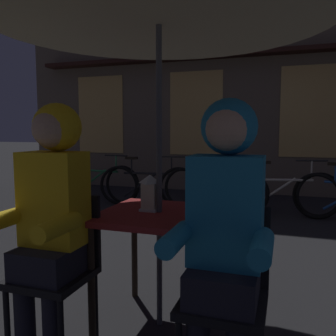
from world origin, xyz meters
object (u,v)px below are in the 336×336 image
(person_left_hooded, at_px, (51,203))
(person_right_hooded, at_px, (225,217))
(chair_left, at_px, (60,262))
(bicycle_fourth, at_px, (282,194))
(bicycle_second, at_px, (148,185))
(bicycle_third, at_px, (213,190))
(chair_right, at_px, (226,285))
(bicycle_nearest, at_px, (97,182))
(lantern, at_px, (150,192))
(cafe_table, at_px, (159,228))

(person_left_hooded, relative_size, person_right_hooded, 1.00)
(chair_left, height_order, bicycle_fourth, chair_left)
(chair_left, bearing_deg, person_right_hooded, -3.39)
(bicycle_second, xyz_separation_m, bicycle_third, (1.11, -0.11, 0.00))
(bicycle_second, bearing_deg, chair_right, -63.15)
(chair_right, bearing_deg, bicycle_second, 116.85)
(chair_left, xyz_separation_m, person_left_hooded, (-0.00, -0.06, 0.36))
(chair_left, height_order, person_left_hooded, person_left_hooded)
(bicycle_second, bearing_deg, bicycle_fourth, -3.14)
(chair_left, xyz_separation_m, bicycle_third, (0.18, 3.61, -0.14))
(chair_left, xyz_separation_m, person_right_hooded, (0.96, -0.06, 0.36))
(chair_left, xyz_separation_m, bicycle_nearest, (-1.92, 3.80, -0.14))
(chair_left, distance_m, chair_right, 0.96)
(bicycle_third, relative_size, bicycle_fourth, 1.01)
(chair_left, relative_size, person_left_hooded, 0.62)
(person_right_hooded, bearing_deg, chair_right, 90.00)
(person_left_hooded, xyz_separation_m, bicycle_nearest, (-1.92, 3.85, -0.50))
(bicycle_fourth, bearing_deg, chair_left, -108.35)
(person_right_hooded, relative_size, bicycle_fourth, 0.85)
(lantern, xyz_separation_m, bicycle_third, (-0.23, 3.22, -0.51))
(chair_right, distance_m, person_right_hooded, 0.36)
(chair_right, height_order, person_right_hooded, person_right_hooded)
(chair_right, relative_size, bicycle_fourth, 0.53)
(chair_right, bearing_deg, bicycle_fourth, 86.26)
(person_right_hooded, height_order, bicycle_nearest, person_right_hooded)
(bicycle_nearest, bearing_deg, lantern, -55.68)
(chair_right, xyz_separation_m, bicycle_nearest, (-2.88, 3.80, -0.14))
(person_right_hooded, bearing_deg, bicycle_fourth, 86.32)
(chair_right, distance_m, bicycle_nearest, 4.77)
(person_right_hooded, distance_m, bicycle_second, 4.25)
(cafe_table, distance_m, bicycle_third, 3.27)
(cafe_table, xyz_separation_m, lantern, (-0.07, 0.02, 0.22))
(chair_right, height_order, person_left_hooded, person_left_hooded)
(cafe_table, relative_size, bicycle_second, 0.44)
(chair_left, height_order, bicycle_nearest, chair_left)
(chair_right, xyz_separation_m, bicycle_second, (-1.88, 3.72, -0.14))
(chair_right, bearing_deg, lantern, 144.94)
(bicycle_nearest, bearing_deg, person_left_hooded, -63.55)
(chair_left, height_order, chair_right, same)
(person_left_hooded, height_order, bicycle_fourth, person_left_hooded)
(person_left_hooded, bearing_deg, lantern, 46.95)
(chair_left, xyz_separation_m, chair_right, (0.96, 0.00, 0.00))
(lantern, relative_size, chair_left, 0.27)
(chair_left, bearing_deg, cafe_table, 37.55)
(bicycle_nearest, xyz_separation_m, bicycle_third, (2.10, -0.19, 0.00))
(cafe_table, xyz_separation_m, chair_right, (0.48, -0.37, -0.15))
(lantern, distance_m, bicycle_third, 3.27)
(bicycle_nearest, bearing_deg, person_right_hooded, -53.25)
(person_right_hooded, bearing_deg, lantern, 141.15)
(cafe_table, distance_m, bicycle_fourth, 3.33)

